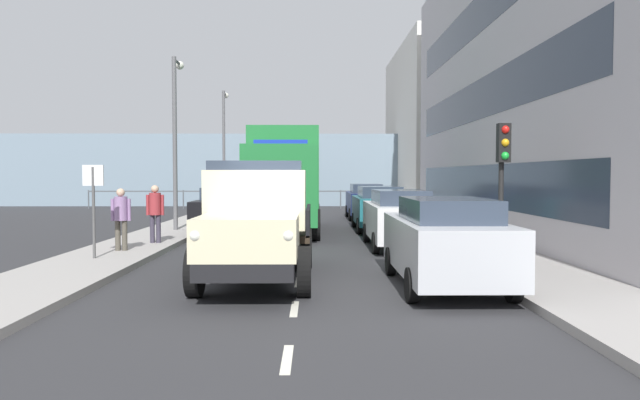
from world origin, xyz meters
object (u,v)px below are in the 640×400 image
Objects in this scene: street_sign at (93,195)px; car_silver_kerbside_near at (445,241)px; car_teal_kerbside_2 at (379,207)px; pedestrian_near_railing at (121,214)px; car_white_kerbside_1 at (399,218)px; lamp_post_promenade at (176,127)px; truck_vintage_cream at (257,224)px; car_black_oppositeside_0 at (226,210)px; pedestrian_with_bag at (155,209)px; car_navy_kerbside_3 at (365,201)px; lorry_cargo_green at (285,177)px; traffic_light_near at (503,161)px; lamp_post_far at (224,140)px.

car_silver_kerbside_near is at bearing 159.18° from street_sign.
pedestrian_near_railing is (7.63, 7.06, 0.22)m from car_teal_kerbside_2.
car_white_kerbside_1 is at bearing -90.00° from car_silver_kerbside_near.
lamp_post_promenade reaches higher than car_silver_kerbside_near.
lamp_post_promenade is 2.80× the size of street_sign.
car_white_kerbside_1 is 2.71× the size of pedestrian_near_railing.
car_black_oppositeside_0 is (2.00, -9.16, -0.28)m from truck_vintage_cream.
car_black_oppositeside_0 is at bearing -77.66° from truck_vintage_cream.
car_silver_kerbside_near is at bearing 125.98° from lamp_post_promenade.
car_white_kerbside_1 is at bearing 179.43° from pedestrian_with_bag.
car_navy_kerbside_3 is at bearing -126.05° from car_black_oppositeside_0.
lorry_cargo_green is 6.05m from car_white_kerbside_1.
traffic_light_near is at bearing 117.19° from car_white_kerbside_1.
car_navy_kerbside_3 is at bearing -90.00° from car_silver_kerbside_near.
street_sign is at bearing 88.27° from lamp_post_promenade.
lamp_post_promenade is at bearing -29.89° from car_white_kerbside_1.
lamp_post_promenade is 0.93× the size of lamp_post_far.
car_teal_kerbside_2 is 5.96m from car_navy_kerbside_3.
pedestrian_near_railing is 0.52× the size of traffic_light_near.
street_sign reaches higher than car_teal_kerbside_2.
lamp_post_promenade is (3.94, -9.98, 2.74)m from truck_vintage_cream.
traffic_light_near is 0.51× the size of lamp_post_promenade.
car_black_oppositeside_0 is at bearing -59.60° from car_silver_kerbside_near.
traffic_light_near is at bearing -160.42° from truck_vintage_cream.
lamp_post_far reaches higher than car_black_oppositeside_0.
car_navy_kerbside_3 and car_black_oppositeside_0 have the same top height.
lorry_cargo_green is at bearing -52.71° from car_white_kerbside_1.
pedestrian_with_bag is 16.65m from lamp_post_far.
truck_vintage_cream reaches higher than car_navy_kerbside_3.
car_teal_kerbside_2 is 10.40m from pedestrian_near_railing.
car_white_kerbside_1 is 1.02× the size of car_navy_kerbside_3.
car_navy_kerbside_3 is at bearing -122.70° from pedestrian_with_bag.
lamp_post_promenade is at bearing 90.39° from lamp_post_far.
car_silver_kerbside_near is at bearing 90.00° from car_teal_kerbside_2.
pedestrian_near_railing is (7.63, -4.39, 0.22)m from car_silver_kerbside_near.
truck_vintage_cream is 1.28× the size of car_teal_kerbside_2.
car_silver_kerbside_near is 0.70× the size of lamp_post_promenade.
car_black_oppositeside_0 is 3.68m from lamp_post_promenade.
car_silver_kerbside_near is at bearing 90.00° from car_white_kerbside_1.
car_black_oppositeside_0 is at bearing 53.95° from car_navy_kerbside_3.
truck_vintage_cream is at bearing -7.42° from car_silver_kerbside_near.
truck_vintage_cream reaches higher than car_teal_kerbside_2.
car_silver_kerbside_near is 1.00× the size of car_navy_kerbside_3.
car_teal_kerbside_2 is at bearing -170.16° from lorry_cargo_green.
car_navy_kerbside_3 is at bearing -120.40° from pedestrian_near_railing.
car_white_kerbside_1 is 6.67m from car_black_oppositeside_0.
lorry_cargo_green is 7.65m from pedestrian_near_railing.
pedestrian_with_bag reaches higher than pedestrian_near_railing.
pedestrian_near_railing is (7.63, 13.01, 0.22)m from car_navy_kerbside_3.
car_navy_kerbside_3 is at bearing 146.22° from lamp_post_far.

